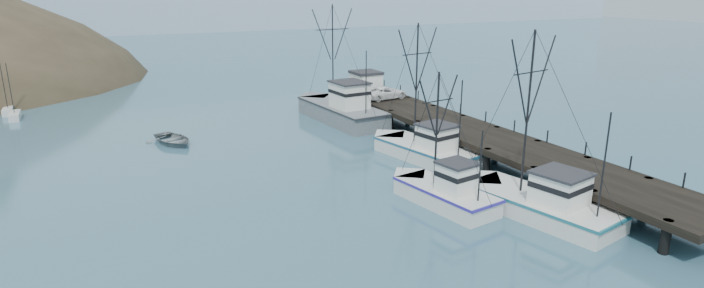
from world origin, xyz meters
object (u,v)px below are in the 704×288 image
trawler_near (534,202)px  work_vessel (340,109)px  pier_shed (366,83)px  trawler_mid (442,192)px  pier (474,134)px  motorboat (173,144)px  pickup_truck (386,93)px  trawler_far (423,149)px

trawler_near → work_vessel: 28.43m
trawler_near → pier_shed: size_ratio=3.77×
trawler_near → trawler_mid: trawler_near is taller
pier → motorboat: 27.60m
trawler_near → pickup_truck: bearing=80.2°
trawler_far → pickup_truck: (4.76, 14.82, 1.87)m
pier → trawler_near: size_ratio=3.65×
pier_shed → pickup_truck: 3.01m
trawler_near → pickup_truck: (4.82, 27.94, 1.87)m
pickup_truck → motorboat: size_ratio=0.94×
trawler_far → pier_shed: trawler_far is taller
trawler_far → work_vessel: size_ratio=0.77×
trawler_mid → motorboat: size_ratio=1.74×
pier → trawler_far: trawler_far is taller
trawler_mid → pier_shed: bearing=73.0°
trawler_near → trawler_mid: 5.93m
pier_shed → motorboat: size_ratio=0.60×
trawler_near → pier_shed: bearing=83.0°
trawler_near → trawler_far: 13.12m
trawler_mid → trawler_far: size_ratio=0.79×
work_vessel → motorboat: size_ratio=2.83×
trawler_mid → work_vessel: 24.69m
motorboat → work_vessel: bearing=-12.2°
trawler_mid → work_vessel: work_vessel is taller
trawler_mid → pier_shed: 27.97m
pier → trawler_mid: bearing=-137.4°
trawler_mid → motorboat: (-14.02, 23.14, -0.82)m
pier → work_vessel: size_ratio=2.93×
pier_shed → motorboat: pier_shed is taller
pier → motorboat: bearing=148.2°
work_vessel → motorboat: bearing=-176.0°
pickup_truck → trawler_far: bearing=156.0°
trawler_mid → pier_shed: (8.13, 26.64, 2.60)m
pier_shed → motorboat: bearing=-171.0°
pier_shed → pickup_truck: pier_shed is taller
trawler_mid → trawler_far: trawler_far is taller
work_vessel → pickup_truck: work_vessel is taller
pier → pickup_truck: bearing=90.8°
pickup_truck → work_vessel: bearing=78.7°
trawler_near → trawler_far: size_ratio=1.04×
work_vessel → pier_shed: work_vessel is taller
trawler_mid → pickup_truck: (9.19, 23.92, 1.87)m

